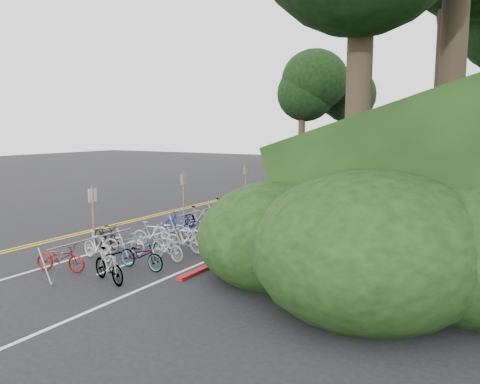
% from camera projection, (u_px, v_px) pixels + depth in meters
% --- Properties ---
extents(ground, '(120.00, 120.00, 0.00)m').
position_uv_depth(ground, '(96.00, 244.00, 18.59)').
color(ground, black).
rests_on(ground, ground).
extents(road_markings, '(7.47, 80.00, 0.01)m').
position_uv_depth(road_markings, '(238.00, 208.00, 26.90)').
color(road_markings, gold).
rests_on(road_markings, ground).
extents(red_curb, '(0.25, 28.00, 0.10)m').
position_uv_depth(red_curb, '(334.00, 210.00, 25.99)').
color(red_curb, maroon).
rests_on(red_curb, ground).
extents(bike_rack_front, '(1.11, 3.39, 1.09)m').
position_uv_depth(bike_rack_front, '(93.00, 246.00, 14.90)').
color(bike_rack_front, '#8F949D').
rests_on(bike_rack_front, ground).
extents(bike_racks_rest, '(1.14, 23.00, 1.17)m').
position_uv_depth(bike_racks_rest, '(297.00, 190.00, 28.09)').
color(bike_racks_rest, '#8F949D').
rests_on(bike_racks_rest, ground).
extents(signpost_near, '(0.08, 0.40, 2.40)m').
position_uv_depth(signpost_near, '(93.00, 213.00, 17.71)').
color(signpost_near, brown).
rests_on(signpost_near, ground).
extents(signposts_rest, '(0.08, 18.40, 2.50)m').
position_uv_depth(signposts_rest, '(269.00, 177.00, 30.07)').
color(signposts_rest, brown).
rests_on(signposts_rest, ground).
extents(bike_front, '(1.10, 1.96, 0.98)m').
position_uv_depth(bike_front, '(106.00, 235.00, 17.93)').
color(bike_front, black).
rests_on(bike_front, ground).
extents(bike_valet, '(3.13, 11.56, 1.09)m').
position_uv_depth(bike_valet, '(183.00, 231.00, 18.66)').
color(bike_valet, maroon).
rests_on(bike_valet, ground).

